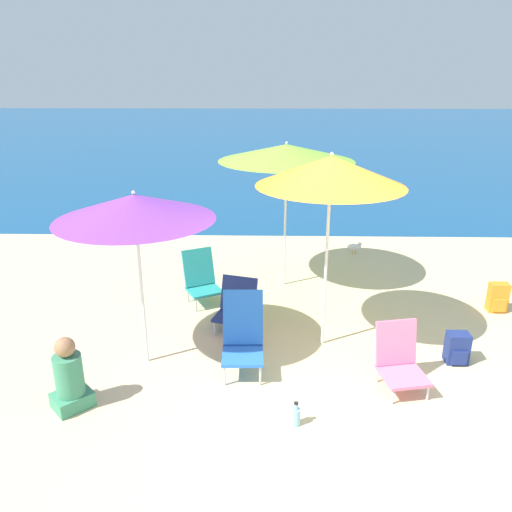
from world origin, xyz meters
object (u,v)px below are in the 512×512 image
beach_umbrella_purple (135,207)px  beach_chair_teal (201,278)px  seagull (355,247)px  beach_chair_navy (236,305)px  beach_chair_blue (243,334)px  backpack_orange (498,298)px  beach_chair_pink (399,359)px  beach_umbrella_lime (287,153)px  beach_umbrella_orange (331,171)px  person_seated_near (69,379)px  backpack_navy (457,348)px  water_bottle (296,416)px

beach_umbrella_purple → beach_chair_teal: (0.44, 1.67, -1.51)m
beach_umbrella_purple → seagull: size_ratio=7.68×
beach_chair_navy → seagull: 3.59m
beach_chair_navy → seagull: (2.06, 2.94, -0.18)m
beach_chair_blue → backpack_orange: (3.58, 1.55, -0.22)m
beach_chair_pink → backpack_orange: size_ratio=1.67×
beach_umbrella_lime → beach_chair_pink: 3.49m
beach_umbrella_orange → backpack_orange: bearing=20.5°
backpack_orange → seagull: (-1.65, 2.39, -0.07)m
beach_umbrella_orange → person_seated_near: size_ratio=3.02×
beach_chair_teal → backpack_navy: beach_chair_teal is taller
beach_umbrella_orange → beach_umbrella_purple: size_ratio=1.16×
backpack_orange → water_bottle: (-3.02, -2.55, -0.11)m
beach_chair_teal → backpack_orange: beach_chair_teal is taller
beach_chair_blue → water_bottle: size_ratio=3.48×
beach_chair_navy → water_bottle: size_ratio=2.60×
beach_chair_navy → beach_chair_blue: beach_chair_blue is taller
beach_umbrella_lime → backpack_orange: bearing=-16.6°
beach_umbrella_orange → backpack_navy: beach_umbrella_orange is taller
beach_umbrella_purple → water_bottle: (1.70, -1.11, -1.78)m
beach_chair_blue → beach_umbrella_lime: bearing=76.0°
beach_chair_navy → beach_chair_blue: (0.13, -1.00, 0.11)m
beach_chair_navy → person_seated_near: (-1.58, -1.77, 0.01)m
beach_chair_pink → seagull: 4.26m
beach_chair_blue → seagull: beach_chair_blue is taller
person_seated_near → water_bottle: person_seated_near is taller
beach_chair_pink → beach_umbrella_orange: bearing=118.6°
beach_umbrella_purple → seagull: 5.21m
seagull → beach_chair_teal: bearing=-140.7°
beach_chair_pink → backpack_navy: size_ratio=1.89×
beach_umbrella_orange → backpack_orange: 3.41m
beach_chair_navy → seagull: bearing=71.0°
beach_umbrella_orange → beach_chair_blue: beach_umbrella_orange is taller
backpack_navy → beach_umbrella_orange: bearing=165.1°
beach_umbrella_purple → beach_chair_blue: beach_umbrella_purple is taller
beach_umbrella_lime → beach_chair_teal: size_ratio=2.90×
beach_umbrella_lime → beach_chair_teal: 2.24m
beach_umbrella_orange → seagull: 4.05m
beach_umbrella_orange → backpack_navy: size_ratio=6.36×
beach_chair_teal → seagull: beach_chair_teal is taller
beach_chair_blue → seagull: 4.39m
beach_chair_teal → backpack_orange: bearing=-30.5°
person_seated_near → beach_chair_blue: bearing=70.2°
beach_umbrella_orange → beach_chair_blue: (-0.98, -0.58, -1.76)m
water_bottle → person_seated_near: bearing=174.1°
beach_umbrella_lime → beach_umbrella_purple: bearing=-125.8°
beach_chair_navy → water_bottle: beach_chair_navy is taller
backpack_navy → beach_chair_navy: bearing=162.5°
beach_umbrella_orange → seagull: bearing=74.2°
beach_chair_blue → beach_chair_navy: bearing=96.2°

